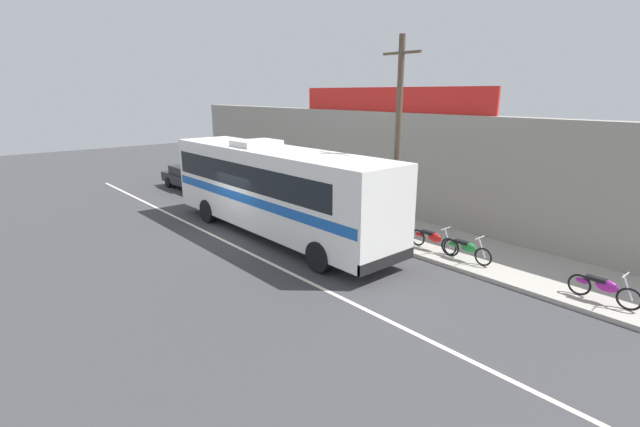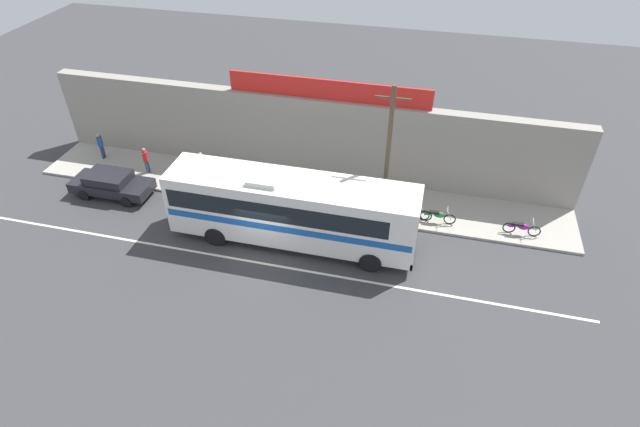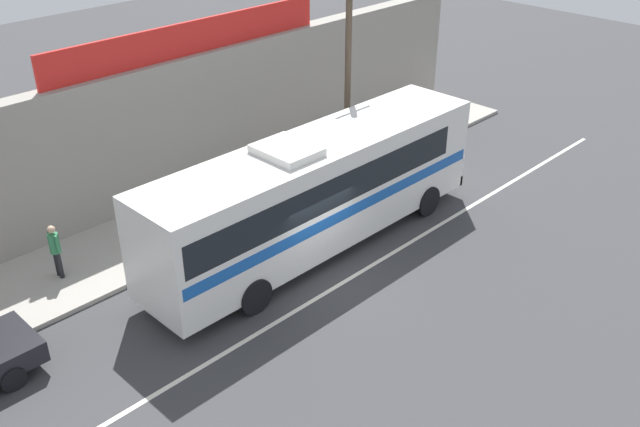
{
  "view_description": "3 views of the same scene",
  "coord_description": "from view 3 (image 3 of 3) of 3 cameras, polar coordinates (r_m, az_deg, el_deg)",
  "views": [
    {
      "loc": [
        15.39,
        -8.88,
        5.66
      ],
      "look_at": [
        2.62,
        2.21,
        1.06
      ],
      "focal_mm": 24.99,
      "sensor_mm": 36.0,
      "label": 1
    },
    {
      "loc": [
        7.01,
        -17.27,
        16.67
      ],
      "look_at": [
        2.48,
        1.07,
        2.03
      ],
      "focal_mm": 28.67,
      "sensor_mm": 36.0,
      "label": 2
    },
    {
      "loc": [
        -12.39,
        -12.29,
        11.79
      ],
      "look_at": [
        0.94,
        0.88,
        1.34
      ],
      "focal_mm": 39.99,
      "sensor_mm": 36.0,
      "label": 3
    }
  ],
  "objects": [
    {
      "name": "road_center_stripe",
      "position": [
        20.6,
        1.5,
        -5.75
      ],
      "size": [
        30.0,
        0.14,
        0.01
      ],
      "primitive_type": "cube",
      "color": "silver",
      "rests_on": "ground_plane"
    },
    {
      "name": "storefront_billboard",
      "position": [
        24.83,
        -10.25,
        13.68
      ],
      "size": [
        10.99,
        0.12,
        1.1
      ],
      "primitive_type": "cube",
      "color": "red",
      "rests_on": "storefront_facade"
    },
    {
      "name": "intercity_bus",
      "position": [
        21.31,
        -0.39,
        2.01
      ],
      "size": [
        11.96,
        2.64,
        3.78
      ],
      "color": "white",
      "rests_on": "ground_plane"
    },
    {
      "name": "storefront_facade",
      "position": [
        25.04,
        -12.21,
        6.46
      ],
      "size": [
        30.0,
        0.7,
        4.8
      ],
      "primitive_type": "cube",
      "color": "gray",
      "rests_on": "ground_plane"
    },
    {
      "name": "pedestrian_far_right",
      "position": [
        21.56,
        -20.44,
        -2.56
      ],
      "size": [
        0.3,
        0.48,
        1.68
      ],
      "color": "black",
      "rests_on": "sidewalk_slab"
    },
    {
      "name": "motorcycle_orange",
      "position": [
        28.44,
        5.21,
        5.79
      ],
      "size": [
        1.83,
        0.56,
        0.94
      ],
      "color": "black",
      "rests_on": "sidewalk_slab"
    },
    {
      "name": "sidewalk_slab",
      "position": [
        24.43,
        -8.79,
        0.11
      ],
      "size": [
        30.0,
        3.6,
        0.14
      ],
      "primitive_type": "cube",
      "color": "#A8A399",
      "rests_on": "ground_plane"
    },
    {
      "name": "utility_pole",
      "position": [
        24.97,
        2.24,
        10.93
      ],
      "size": [
        1.6,
        0.22,
        7.43
      ],
      "color": "brown",
      "rests_on": "sidewalk_slab"
    },
    {
      "name": "ground_plane",
      "position": [
        21.06,
        -0.09,
        -4.89
      ],
      "size": [
        70.0,
        70.0,
        0.0
      ],
      "primitive_type": "plane",
      "color": "#3A3A3D"
    },
    {
      "name": "motorcycle_red",
      "position": [
        31.53,
        10.05,
        7.85
      ],
      "size": [
        1.83,
        0.56,
        0.94
      ],
      "color": "black",
      "rests_on": "sidewalk_slab"
    },
    {
      "name": "motorcycle_purple",
      "position": [
        27.49,
        3.3,
        5.01
      ],
      "size": [
        1.95,
        0.56,
        0.94
      ],
      "color": "black",
      "rests_on": "sidewalk_slab"
    }
  ]
}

